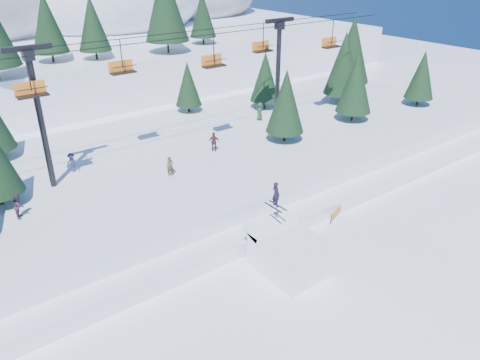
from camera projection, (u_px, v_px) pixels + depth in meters
ground at (307, 290)px, 28.09m from camera, size 160.00×160.00×0.00m
mid_shelf at (162, 170)px, 40.41m from camera, size 70.00×22.00×2.50m
berm at (230, 226)px, 33.57m from camera, size 70.00×6.00×1.10m
jump_kicker at (288, 252)px, 29.44m from camera, size 3.47×4.74×5.59m
chairlift at (174, 74)px, 37.84m from camera, size 46.00×3.21×10.28m
conifer_stand at (150, 105)px, 38.11m from camera, size 62.40×17.17×9.66m
distant_skiers at (159, 150)px, 38.96m from camera, size 25.80×6.90×1.85m
banner_near at (338, 210)px, 35.60m from camera, size 2.68×1.03×0.90m
banner_far at (365, 191)px, 38.42m from camera, size 2.82×0.53×0.90m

